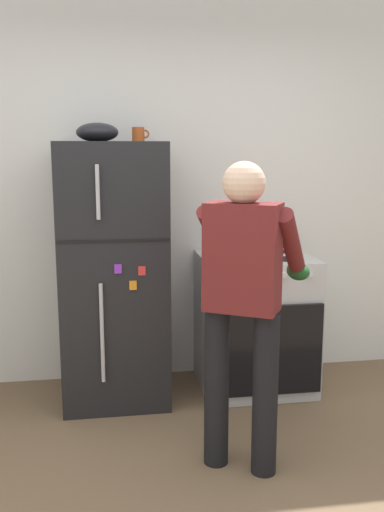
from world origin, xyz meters
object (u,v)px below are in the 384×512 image
Objects in this scene: refrigerator at (114,273)px; stove_range at (255,323)px; mixing_bowl at (97,132)px; red_pot at (235,249)px; coffee_mug at (139,135)px; pepper_mill at (289,239)px; person_cook at (244,289)px.

stove_range is (0.97, -0.01, -0.38)m from refrigerator.
stove_range is 1.67m from mixing_bowl.
refrigerator is 0.91m from mixing_bowl.
red_pot is 1.26× the size of mixing_bowl.
pepper_mill is (1.08, 0.15, -0.73)m from coffee_mug.
person_cook is at bearing -108.84° from stove_range.
coffee_mug reaches higher than refrigerator.
pepper_mill is at bearing 7.87° from coffee_mug.
refrigerator reaches higher than person_cook.
mixing_bowl is at bearing -171.56° from pepper_mill.
mixing_bowl is (-0.72, 0.98, 0.80)m from person_cook.
refrigerator is 11.29× the size of pepper_mill.
coffee_mug is (-0.62, 0.10, 0.75)m from red_pot.
red_pot is at bearing -151.48° from pepper_mill.
pepper_mill is at bearing 35.04° from stove_range.
pepper_mill is (1.27, 0.20, 0.17)m from refrigerator.
refrigerator is at bearing 123.16° from person_cook.
person_cook is 6.05× the size of mixing_bowl.
mixing_bowl is at bearing 176.78° from red_pot.
coffee_mug is at bearing 175.60° from stove_range.
stove_range is 2.84× the size of red_pot.
mixing_bowl reaches higher than coffee_mug.
red_pot is (0.17, 0.93, 0.05)m from person_cook.
refrigerator is 0.82m from red_pot.
coffee_mug is at bearing -172.13° from pepper_mill.
person_cook is 10.61× the size of pepper_mill.
person_cook is 1.34m from pepper_mill.
mixing_bowl reaches higher than pepper_mill.
refrigerator is at bearing 176.48° from red_pot.
coffee_mug is (-0.46, 1.03, 0.79)m from person_cook.
person_cook reaches higher than stove_range.
stove_range is 0.66m from pepper_mill.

